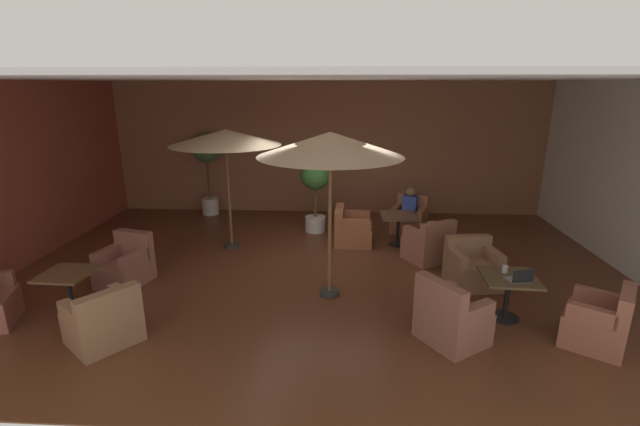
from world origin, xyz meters
The scene contains 22 objects.
ground_plane centered at (0.00, 0.00, -0.01)m, with size 11.38×8.03×0.02m, color brown.
wall_back_brick centered at (0.00, 3.98, 1.72)m, with size 11.38×0.08×3.43m, color brown.
wall_left_accent centered at (-5.65, 0.00, 1.72)m, with size 0.08×8.03×3.43m, color brown.
ceiling_slab centered at (0.00, 0.00, 3.46)m, with size 11.38×8.03×0.06m, color silver.
cafe_table_front_left centered at (2.87, -1.59, 0.52)m, with size 0.80×0.80×0.68m.
armchair_front_left_north centered at (2.69, -0.44, 0.31)m, with size 0.91×0.87×0.81m.
armchair_front_left_east centered at (1.91, -2.25, 0.34)m, with size 1.05×1.06×0.94m.
armchair_front_left_south centered at (3.83, -2.24, 0.32)m, with size 1.01×1.01×0.87m.
cafe_table_front_right centered at (-3.64, -1.82, 0.51)m, with size 0.73×0.73×0.68m.
armchair_front_right_north centered at (-2.73, -2.54, 0.31)m, with size 1.11×1.11×0.84m.
armchair_front_right_east centered at (-3.34, -0.70, 0.32)m, with size 0.89×0.95×0.87m.
cafe_table_mid_center centered at (1.62, 1.45, 0.55)m, with size 0.78×0.78×0.68m.
armchair_mid_center_north centered at (0.63, 1.50, 0.31)m, with size 0.82×0.83×0.81m.
armchair_mid_center_east centered at (2.13, 0.60, 0.33)m, with size 1.03×1.01×0.86m.
armchair_mid_center_south centered at (2.00, 2.38, 0.31)m, with size 0.95×0.96×0.86m.
patio_umbrella_tall_red centered at (-1.93, 1.12, 2.32)m, with size 2.23×2.23×2.49m.
patio_umbrella_center_beige centered at (0.23, -0.98, 2.48)m, with size 2.23×2.23×2.68m.
potted_tree_left_corner centered at (-0.21, 2.27, 1.13)m, with size 0.70×0.70×1.71m.
potted_tree_mid_left centered at (-3.12, 3.55, 1.52)m, with size 0.76×0.76×2.16m.
patron_blue_shirt centered at (1.98, 2.34, 0.71)m, with size 0.38×0.33×0.66m.
iced_drink_cup centered at (2.84, -1.45, 0.73)m, with size 0.08×0.08×0.11m, color silver.
open_laptop centered at (2.96, -1.76, 0.73)m, with size 0.35×0.28×0.20m.
Camera 1 is at (0.45, -7.57, 3.36)m, focal length 24.59 mm.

